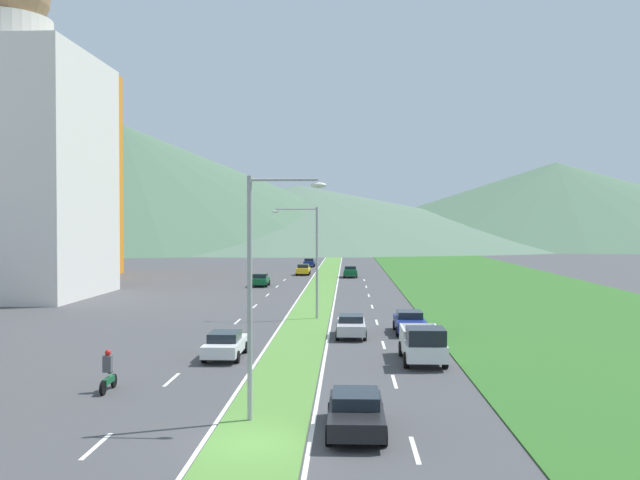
{
  "coord_description": "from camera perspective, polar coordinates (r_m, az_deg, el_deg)",
  "views": [
    {
      "loc": [
        2.97,
        -22.92,
        7.14
      ],
      "look_at": [
        0.76,
        34.44,
        5.88
      ],
      "focal_mm": 40.22,
      "sensor_mm": 36.0,
      "label": 1
    }
  ],
  "objects": [
    {
      "name": "lane_dash_left_5",
      "position": [
        53.17,
        -6.58,
        -6.46
      ],
      "size": [
        0.16,
        2.8,
        0.01
      ],
      "primitive_type": "cube",
      "color": "silver",
      "rests_on": "ground_plane"
    },
    {
      "name": "edge_line_median_right",
      "position": [
        83.23,
        1.36,
        -3.66
      ],
      "size": [
        0.16,
        240.0,
        0.01
      ],
      "primitive_type": "cube",
      "color": "silver",
      "rests_on": "ground_plane"
    },
    {
      "name": "car_4",
      "position": [
        45.7,
        2.48,
        -6.81
      ],
      "size": [
        1.9,
        4.51,
        1.38
      ],
      "rotation": [
        0.0,
        0.0,
        -1.57
      ],
      "color": "#B2B2B7",
      "rests_on": "ground_plane"
    },
    {
      "name": "lane_dash_left_7",
      "position": [
        72.53,
        -4.2,
        -4.39
      ],
      "size": [
        0.16,
        2.8,
        0.01
      ],
      "primitive_type": "cube",
      "color": "silver",
      "rests_on": "ground_plane"
    },
    {
      "name": "midrise_colored",
      "position": [
        105.09,
        -19.71,
        5.06
      ],
      "size": [
        12.57,
        12.57,
        28.49
      ],
      "primitive_type": "cube",
      "color": "orange",
      "rests_on": "ground_plane"
    },
    {
      "name": "hill_far_center",
      "position": [
        262.24,
        -1.69,
        2.04
      ],
      "size": [
        220.11,
        220.11,
        21.38
      ],
      "primitive_type": "cone",
      "color": "#516B56",
      "rests_on": "ground_plane"
    },
    {
      "name": "lane_dash_left_3",
      "position": [
        34.15,
        -11.72,
        -10.83
      ],
      "size": [
        0.16,
        2.8,
        0.01
      ],
      "primitive_type": "cube",
      "color": "silver",
      "rests_on": "ground_plane"
    },
    {
      "name": "lane_dash_right_3",
      "position": [
        33.25,
        5.94,
        -11.14
      ],
      "size": [
        0.16,
        2.8,
        0.01
      ],
      "primitive_type": "cube",
      "color": "silver",
      "rests_on": "ground_plane"
    },
    {
      "name": "car_6",
      "position": [
        120.15,
        -0.86,
        -1.79
      ],
      "size": [
        1.89,
        4.74,
        1.43
      ],
      "rotation": [
        0.0,
        0.0,
        1.57
      ],
      "color": "navy",
      "rests_on": "ground_plane"
    },
    {
      "name": "lane_dash_left_6",
      "position": [
        62.83,
        -5.21,
        -5.26
      ],
      "size": [
        0.16,
        2.8,
        0.01
      ],
      "primitive_type": "cube",
      "color": "silver",
      "rests_on": "ground_plane"
    },
    {
      "name": "street_lamp_near",
      "position": [
        25.9,
        -4.93,
        -3.2
      ],
      "size": [
        2.86,
        0.28,
        8.89
      ],
      "color": "#99999E",
      "rests_on": "ground_plane"
    },
    {
      "name": "lane_dash_left_2",
      "position": [
        25.02,
        -17.36,
        -15.37
      ],
      "size": [
        0.16,
        2.8,
        0.01
      ],
      "primitive_type": "cube",
      "color": "silver",
      "rests_on": "ground_plane"
    },
    {
      "name": "car_7",
      "position": [
        100.83,
        -1.34,
        -2.36
      ],
      "size": [
        1.87,
        4.45,
        1.53
      ],
      "rotation": [
        0.0,
        0.0,
        1.57
      ],
      "color": "yellow",
      "rests_on": "ground_plane"
    },
    {
      "name": "lane_dash_left_4",
      "position": [
        43.59,
        -8.58,
        -8.17
      ],
      "size": [
        0.16,
        2.8,
        0.01
      ],
      "primitive_type": "cube",
      "color": "silver",
      "rests_on": "ground_plane"
    },
    {
      "name": "car_1",
      "position": [
        82.61,
        -4.77,
        -3.18
      ],
      "size": [
        1.93,
        4.19,
        1.48
      ],
      "rotation": [
        0.0,
        0.0,
        1.57
      ],
      "color": "#0C5128",
      "rests_on": "ground_plane"
    },
    {
      "name": "lane_dash_right_8",
      "position": [
        81.9,
        3.7,
        -3.74
      ],
      "size": [
        0.16,
        2.8,
        0.01
      ],
      "primitive_type": "cube",
      "color": "silver",
      "rests_on": "ground_plane"
    },
    {
      "name": "car_0",
      "position": [
        47.59,
        7.14,
        -6.47
      ],
      "size": [
        2.0,
        4.72,
        1.44
      ],
      "rotation": [
        0.0,
        0.0,
        -1.57
      ],
      "color": "navy",
      "rests_on": "ground_plane"
    },
    {
      "name": "lane_dash_right_6",
      "position": [
        62.35,
        4.17,
        -5.31
      ],
      "size": [
        0.16,
        2.8,
        0.01
      ],
      "primitive_type": "cube",
      "color": "silver",
      "rests_on": "ground_plane"
    },
    {
      "name": "street_lamp_mid",
      "position": [
        53.83,
        -0.71,
        -1.06
      ],
      "size": [
        3.51,
        0.37,
        8.44
      ],
      "color": "#99999E",
      "rests_on": "ground_plane"
    },
    {
      "name": "grass_median",
      "position": [
        83.27,
        0.16,
        -3.64
      ],
      "size": [
        3.2,
        240.0,
        0.06
      ],
      "primitive_type": "cube",
      "color": "#518438",
      "rests_on": "ground_plane"
    },
    {
      "name": "hill_far_right",
      "position": [
        276.59,
        18.29,
        2.82
      ],
      "size": [
        186.72,
        186.72,
        29.89
      ],
      "primitive_type": "cone",
      "color": "#47664C",
      "rests_on": "ground_plane"
    },
    {
      "name": "lane_dash_right_2",
      "position": [
        23.77,
        7.54,
        -16.22
      ],
      "size": [
        0.16,
        2.8,
        0.01
      ],
      "primitive_type": "cube",
      "color": "silver",
      "rests_on": "ground_plane"
    },
    {
      "name": "lane_dash_left_8",
      "position": [
        82.27,
        -3.44,
        -3.72
      ],
      "size": [
        0.16,
        2.8,
        0.01
      ],
      "primitive_type": "cube",
      "color": "silver",
      "rests_on": "ground_plane"
    },
    {
      "name": "hill_far_left",
      "position": [
        259.68,
        -15.49,
        4.26
      ],
      "size": [
        208.97,
        208.97,
        41.89
      ],
      "primitive_type": "cone",
      "color": "#47664C",
      "rests_on": "ground_plane"
    },
    {
      "name": "lane_dash_right_7",
      "position": [
        72.12,
        3.9,
        -4.42
      ],
      "size": [
        0.16,
        2.8,
        0.01
      ],
      "primitive_type": "cube",
      "color": "silver",
      "rests_on": "ground_plane"
    },
    {
      "name": "edge_line_median_left",
      "position": [
        83.36,
        -1.05,
        -3.65
      ],
      "size": [
        0.16,
        240.0,
        0.01
      ],
      "primitive_type": "cube",
      "color": "silver",
      "rests_on": "ground_plane"
    },
    {
      "name": "lane_dash_right_4",
      "position": [
        42.89,
        5.08,
        -8.32
      ],
      "size": [
        0.16,
        2.8,
        0.01
      ],
      "primitive_type": "cube",
      "color": "silver",
      "rests_on": "ground_plane"
    },
    {
      "name": "lane_dash_right_9",
      "position": [
        91.69,
        3.54,
        -3.2
      ],
      "size": [
        0.16,
        2.8,
        0.01
      ],
      "primitive_type": "cube",
      "color": "silver",
      "rests_on": "ground_plane"
    },
    {
      "name": "ground_plane",
      "position": [
        24.19,
        -5.15,
        -15.92
      ],
      "size": [
        600.0,
        600.0,
        0.0
      ],
      "primitive_type": "plane",
      "color": "#424244"
    },
    {
      "name": "lane_dash_left_9",
      "position": [
        92.02,
        -2.83,
        -3.19
      ],
      "size": [
        0.16,
        2.8,
        0.01
      ],
      "primitive_type": "cube",
      "color": "silver",
      "rests_on": "ground_plane"
    },
    {
      "name": "motorcycle_rider",
      "position": [
        32.34,
        -16.5,
        -10.2
      ],
      "size": [
        0.36,
        2.0,
        1.8
      ],
      "rotation": [
        0.0,
        0.0,
        1.57
      ],
      "color": "black",
      "rests_on": "ground_plane"
    },
    {
      "name": "grass_verge_right",
      "position": [
        85.07,
        14.19,
        -3.57
      ],
      "size": [
        24.0,
        240.0,
        0.06
      ],
      "primitive_type": "cube",
      "color": "#2D6023",
      "rests_on": "ground_plane"
    },
    {
      "name": "car_2",
      "position": [
        96.37,
        2.43,
        -2.52
      ],
      "size": [
        1.87,
        4.14,
        1.52
      ],
      "rotation": [
        0.0,
        0.0,
        -1.57
      ],
      "color": "#0C5128",
      "rests_on": "ground_plane"
    },
    {
      "name": "domed_building",
      "position": [
        77.05,
        -23.69,
        6.11
      ],
      "size": [
        16.96,
        16.96,
        33.99
      ],
      "color": "silver",
      "rests_on": "ground_plane"
    },
    {
      "name": "lane_dash_right_5",
      "position": [
        52.6,
        4.54,
        -6.54
      ],
      "size": [
        0.16,
        2.8,
        0.01
      ],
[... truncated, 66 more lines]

